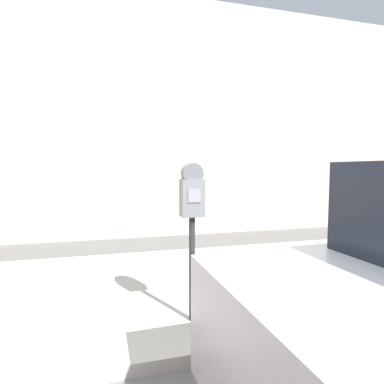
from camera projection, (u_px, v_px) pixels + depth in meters
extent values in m
cube|color=#BCB7AD|center=(144.00, 290.00, 3.46)|extent=(24.00, 2.80, 0.11)
cube|color=beige|center=(128.00, 118.00, 6.24)|extent=(24.00, 0.30, 5.04)
cylinder|color=#2D2D30|center=(192.00, 269.00, 2.62)|extent=(0.05, 0.05, 0.93)
cube|color=slate|center=(192.00, 198.00, 2.57)|extent=(0.20, 0.15, 0.32)
cube|color=gray|center=(194.00, 196.00, 2.50)|extent=(0.11, 0.01, 0.11)
cylinder|color=slate|center=(192.00, 173.00, 2.56)|extent=(0.18, 0.12, 0.18)
cylinder|color=black|center=(316.00, 345.00, 1.94)|extent=(0.63, 0.24, 0.62)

